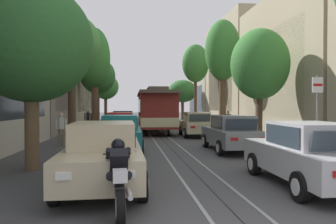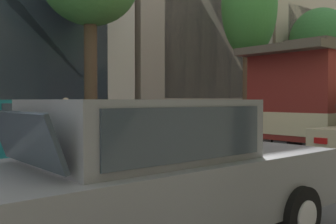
{
  "view_description": "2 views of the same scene",
  "coord_description": "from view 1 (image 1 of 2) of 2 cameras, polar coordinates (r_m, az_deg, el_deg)",
  "views": [
    {
      "loc": [
        -1.91,
        -4.01,
        1.98
      ],
      "look_at": [
        0.45,
        16.11,
        1.61
      ],
      "focal_mm": 34.82,
      "sensor_mm": 36.0,
      "label": 1
    },
    {
      "loc": [
        5.71,
        7.37,
        1.58
      ],
      "look_at": [
        -1.6,
        13.66,
        1.28
      ],
      "focal_mm": 41.59,
      "sensor_mm": 36.0,
      "label": 2
    }
  ],
  "objects": [
    {
      "name": "ground_plane",
      "position": [
        22.67,
        -1.84,
        -3.98
      ],
      "size": [
        160.0,
        160.0,
        0.0
      ],
      "primitive_type": "plane",
      "color": "#424244"
    },
    {
      "name": "trolley_track_rails",
      "position": [
        25.27,
        -2.35,
        -3.45
      ],
      "size": [
        1.14,
        54.22,
        0.01
      ],
      "color": "gray",
      "rests_on": "ground"
    },
    {
      "name": "building_facade_left",
      "position": [
        27.51,
        -21.98,
        7.46
      ],
      "size": [
        5.18,
        45.92,
        10.99
      ],
      "color": "tan",
      "rests_on": "ground"
    },
    {
      "name": "building_facade_right",
      "position": [
        25.69,
        19.19,
        7.15
      ],
      "size": [
        5.39,
        45.92,
        10.89
      ],
      "color": "tan",
      "rests_on": "ground"
    },
    {
      "name": "parked_car_beige_near_left",
      "position": [
        8.19,
        -11.24,
        -7.29
      ],
      "size": [
        2.06,
        4.39,
        1.58
      ],
      "color": "#C1B28E",
      "rests_on": "ground"
    },
    {
      "name": "parked_car_teal_second_left",
      "position": [
        14.54,
        -8.35,
        -3.64
      ],
      "size": [
        2.02,
        4.37,
        1.58
      ],
      "color": "#196B70",
      "rests_on": "ground"
    },
    {
      "name": "parked_car_red_mid_left",
      "position": [
        20.47,
        -8.35,
        -2.28
      ],
      "size": [
        2.04,
        4.38,
        1.58
      ],
      "color": "red",
      "rests_on": "ground"
    },
    {
      "name": "parked_car_black_fourth_left",
      "position": [
        26.35,
        -7.88,
        -1.54
      ],
      "size": [
        2.03,
        4.37,
        1.58
      ],
      "color": "black",
      "rests_on": "ground"
    },
    {
      "name": "parked_car_silver_near_right",
      "position": [
        8.84,
        23.37,
        -6.75
      ],
      "size": [
        2.07,
        4.39,
        1.58
      ],
      "color": "#B7B7BC",
      "rests_on": "ground"
    },
    {
      "name": "parked_car_grey_second_right",
      "position": [
        14.59,
        11.15,
        -3.63
      ],
      "size": [
        2.04,
        4.38,
        1.58
      ],
      "color": "slate",
      "rests_on": "ground"
    },
    {
      "name": "parked_car_beige_mid_right",
      "position": [
        21.41,
        4.98,
        -2.13
      ],
      "size": [
        2.11,
        4.41,
        1.58
      ],
      "color": "#C1B28E",
      "rests_on": "ground"
    },
    {
      "name": "street_tree_kerb_left_near",
      "position": [
        11.11,
        -22.82,
        11.01
      ],
      "size": [
        3.78,
        3.72,
        5.8
      ],
      "color": "brown",
      "rests_on": "ground"
    },
    {
      "name": "street_tree_kerb_left_second",
      "position": [
        17.93,
        -16.53,
        11.4
      ],
      "size": [
        2.93,
        3.07,
        6.75
      ],
      "color": "#4C3826",
      "rests_on": "ground"
    },
    {
      "name": "street_tree_kerb_left_mid",
      "position": [
        25.01,
        -12.7,
        8.89
      ],
      "size": [
        2.27,
        2.41,
        7.78
      ],
      "color": "brown",
      "rests_on": "ground"
    },
    {
      "name": "street_tree_kerb_left_fourth",
      "position": [
        31.62,
        -12.17,
        6.14
      ],
      "size": [
        3.27,
        3.17,
        6.52
      ],
      "color": "brown",
      "rests_on": "ground"
    },
    {
      "name": "street_tree_kerb_left_far",
      "position": [
        39.24,
        -10.87,
        4.32
      ],
      "size": [
        3.05,
        3.04,
        5.76
      ],
      "color": "brown",
      "rests_on": "ground"
    },
    {
      "name": "street_tree_kerb_right_second",
      "position": [
        17.52,
        15.77,
        8.0
      ],
      "size": [
        2.97,
        3.01,
        5.95
      ],
      "color": "#4C3826",
      "rests_on": "ground"
    },
    {
      "name": "street_tree_kerb_right_mid",
      "position": [
        24.45,
        9.55,
        10.29
      ],
      "size": [
        2.59,
        2.52,
        8.29
      ],
      "color": "brown",
      "rests_on": "ground"
    },
    {
      "name": "street_tree_kerb_right_fourth",
      "position": [
        32.85,
        4.83,
        8.36
      ],
      "size": [
        2.66,
        2.29,
        8.14
      ],
      "color": "#4C3826",
      "rests_on": "ground"
    },
    {
      "name": "street_tree_kerb_right_far",
      "position": [
        39.38,
        2.56,
        3.63
      ],
      "size": [
        3.45,
        3.19,
        5.15
      ],
      "color": "brown",
      "rests_on": "ground"
    },
    {
      "name": "cable_car_trolley",
      "position": [
        24.18,
        -2.17,
        0.28
      ],
      "size": [
        2.61,
        9.14,
        3.28
      ],
      "color": "maroon",
      "rests_on": "ground"
    },
    {
      "name": "motorcycle_with_rider",
      "position": [
        6.25,
        -8.65,
        -11.32
      ],
      "size": [
        0.59,
        1.99,
        1.37
      ],
      "color": "black",
      "rests_on": "ground"
    },
    {
      "name": "pedestrian_on_left_pavement",
      "position": [
        25.74,
        -13.82,
        -1.21
      ],
      "size": [
        0.55,
        0.36,
        1.73
      ],
      "color": "slate",
      "rests_on": "ground"
    },
    {
      "name": "pedestrian_on_right_pavement",
      "position": [
        24.12,
        10.49,
        -1.48
      ],
      "size": [
        0.55,
        0.42,
        1.65
      ],
      "color": "black",
      "rests_on": "ground"
    },
    {
      "name": "pedestrian_crossing_far",
      "position": [
        17.12,
        -18.19,
        -2.53
      ],
      "size": [
        0.55,
        0.41,
        1.65
      ],
      "color": "slate",
      "rests_on": "ground"
    },
    {
      "name": "street_sign_post",
      "position": [
        11.25,
        24.65,
        0.11
      ],
      "size": [
        0.36,
        0.07,
        2.95
      ],
      "color": "slate",
      "rests_on": "ground"
    }
  ]
}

